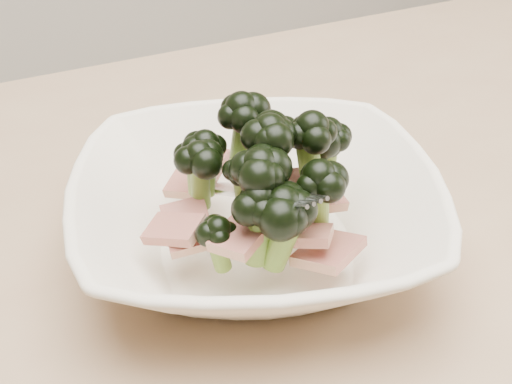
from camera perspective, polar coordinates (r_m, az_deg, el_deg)
dining_table at (r=0.58m, az=3.23°, el=-12.49°), size 1.20×0.80×0.75m
broccoli_dish at (r=0.49m, az=0.12°, el=-1.18°), size 0.33×0.33×0.12m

